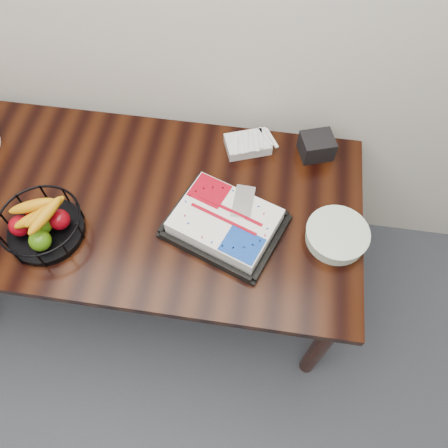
# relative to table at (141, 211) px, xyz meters

# --- Properties ---
(table) EXTENTS (1.80, 0.90, 0.75)m
(table) POSITION_rel_table_xyz_m (0.00, 0.00, 0.00)
(table) COLOR black
(table) RESTS_ON ground
(cake_tray) EXTENTS (0.51, 0.46, 0.09)m
(cake_tray) POSITION_rel_table_xyz_m (0.37, -0.08, 0.13)
(cake_tray) COLOR black
(cake_tray) RESTS_ON table
(fruit_basket) EXTENTS (0.31, 0.31, 0.16)m
(fruit_basket) POSITION_rel_table_xyz_m (-0.31, -0.20, 0.15)
(fruit_basket) COLOR black
(fruit_basket) RESTS_ON table
(plate_stack) EXTENTS (0.24, 0.24, 0.06)m
(plate_stack) POSITION_rel_table_xyz_m (0.79, -0.06, 0.12)
(plate_stack) COLOR white
(plate_stack) RESTS_ON table
(fork_bag) EXTENTS (0.22, 0.18, 0.05)m
(fork_bag) POSITION_rel_table_xyz_m (0.41, 0.34, 0.11)
(fork_bag) COLOR silver
(fork_bag) RESTS_ON table
(napkin_box) EXTENTS (0.16, 0.15, 0.10)m
(napkin_box) POSITION_rel_table_xyz_m (0.70, 0.35, 0.13)
(napkin_box) COLOR black
(napkin_box) RESTS_ON table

